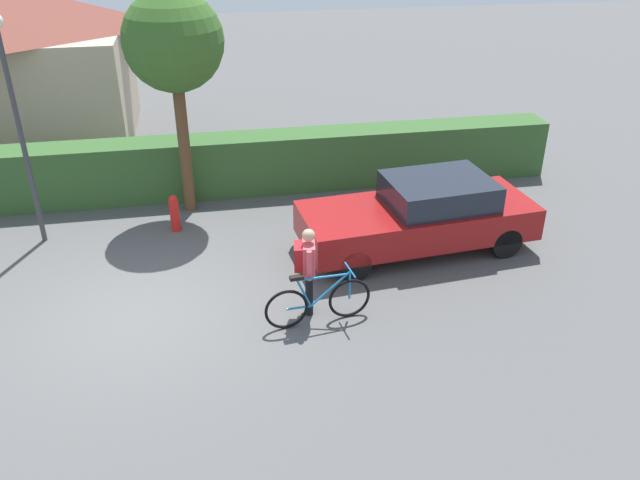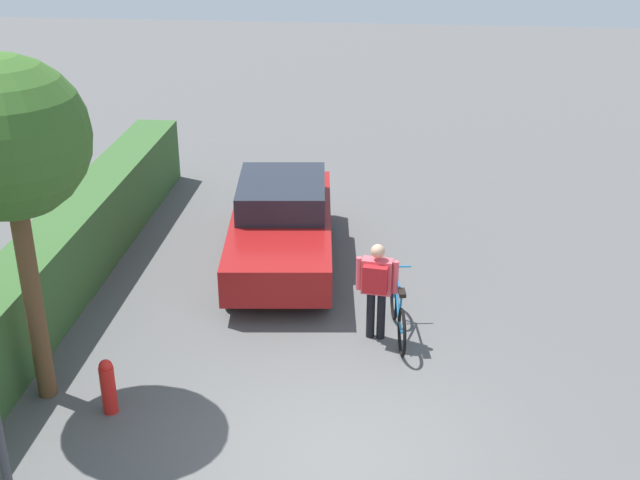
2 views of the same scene
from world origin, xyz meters
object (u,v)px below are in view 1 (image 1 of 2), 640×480
object	(u,v)px
bicycle	(318,302)
tree_kerbside	(173,43)
street_lamp	(14,104)
fire_hydrant	(175,213)
parked_car_near	(422,214)
person_rider	(307,263)

from	to	relation	value
bicycle	tree_kerbside	bearing A→B (deg)	113.24
street_lamp	fire_hydrant	distance (m)	3.63
parked_car_near	bicycle	xyz separation A→B (m)	(-2.45, -2.16, -0.34)
bicycle	tree_kerbside	world-z (taller)	tree_kerbside
street_lamp	tree_kerbside	world-z (taller)	tree_kerbside
parked_car_near	fire_hydrant	distance (m)	5.11
parked_car_near	tree_kerbside	bearing A→B (deg)	149.64
parked_car_near	street_lamp	distance (m)	7.97
person_rider	fire_hydrant	size ratio (longest dim) A/B	1.96
fire_hydrant	parked_car_near	bearing A→B (deg)	-18.82
person_rider	parked_car_near	bearing A→B (deg)	35.07
person_rider	fire_hydrant	bearing A→B (deg)	122.90
person_rider	tree_kerbside	bearing A→B (deg)	113.41
parked_car_near	person_rider	size ratio (longest dim) A/B	2.99
street_lamp	fire_hydrant	bearing A→B (deg)	-1.07
fire_hydrant	bicycle	bearing A→B (deg)	-58.06
parked_car_near	person_rider	distance (m)	3.17
parked_car_near	person_rider	bearing A→B (deg)	-144.93
bicycle	person_rider	xyz separation A→B (m)	(-0.13, 0.34, 0.55)
fire_hydrant	tree_kerbside	bearing A→B (deg)	72.98
street_lamp	tree_kerbside	xyz separation A→B (m)	(2.97, 0.95, 0.78)
street_lamp	tree_kerbside	bearing A→B (deg)	17.74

